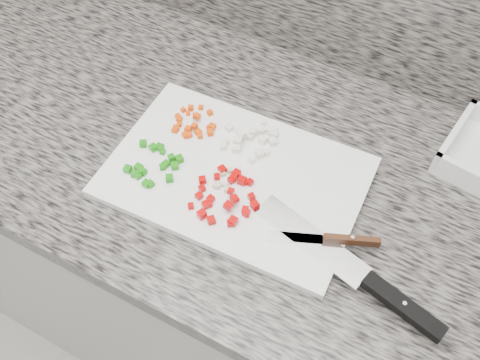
# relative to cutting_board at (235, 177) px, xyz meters

# --- Properties ---
(cabinet) EXTENTS (3.92, 0.62, 0.86)m
(cabinet) POSITION_rel_cutting_board_xyz_m (-0.03, 0.06, -0.48)
(cabinet) COLOR beige
(cabinet) RESTS_ON ground
(countertop) EXTENTS (3.96, 0.64, 0.04)m
(countertop) POSITION_rel_cutting_board_xyz_m (-0.03, 0.06, -0.03)
(countertop) COLOR #68645C
(countertop) RESTS_ON cabinet
(cutting_board) EXTENTS (0.44, 0.30, 0.01)m
(cutting_board) POSITION_rel_cutting_board_xyz_m (0.00, 0.00, 0.00)
(cutting_board) COLOR white
(cutting_board) RESTS_ON countertop
(carrot_pile) EXTENTS (0.09, 0.08, 0.02)m
(carrot_pile) POSITION_rel_cutting_board_xyz_m (-0.12, 0.06, 0.01)
(carrot_pile) COLOR #E54504
(carrot_pile) RESTS_ON cutting_board
(onion_pile) EXTENTS (0.10, 0.10, 0.02)m
(onion_pile) POSITION_rel_cutting_board_xyz_m (-0.01, 0.08, 0.01)
(onion_pile) COLOR white
(onion_pile) RESTS_ON cutting_board
(green_pepper_pile) EXTENTS (0.10, 0.09, 0.01)m
(green_pepper_pile) POSITION_rel_cutting_board_xyz_m (-0.13, -0.05, 0.01)
(green_pepper_pile) COLOR #167F0B
(green_pepper_pile) RESTS_ON cutting_board
(red_pepper_pile) EXTENTS (0.12, 0.12, 0.02)m
(red_pepper_pile) POSITION_rel_cutting_board_xyz_m (0.01, -0.05, 0.01)
(red_pepper_pile) COLOR #BB0202
(red_pepper_pile) RESTS_ON cutting_board
(garlic_pile) EXTENTS (0.04, 0.05, 0.01)m
(garlic_pile) POSITION_rel_cutting_board_xyz_m (-0.01, -0.03, 0.01)
(garlic_pile) COLOR beige
(garlic_pile) RESTS_ON cutting_board
(chef_knife) EXTENTS (0.33, 0.12, 0.02)m
(chef_knife) POSITION_rel_cutting_board_xyz_m (0.27, -0.09, 0.01)
(chef_knife) COLOR silver
(chef_knife) RESTS_ON cutting_board
(paring_knife) EXTENTS (0.17, 0.08, 0.02)m
(paring_knife) POSITION_rel_cutting_board_xyz_m (0.20, -0.04, 0.01)
(paring_knife) COLOR silver
(paring_knife) RESTS_ON cutting_board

